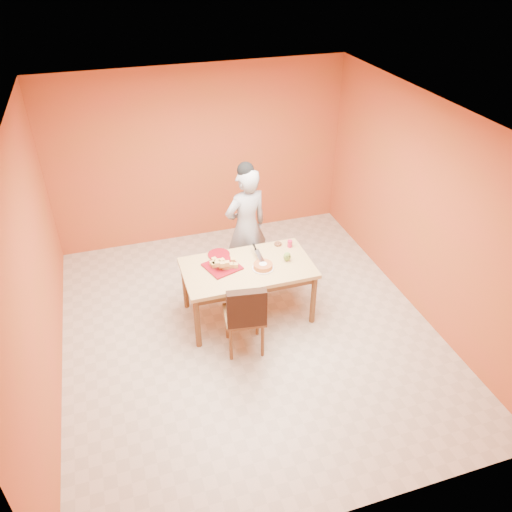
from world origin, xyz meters
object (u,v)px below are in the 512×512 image
object	(u,v)px
red_dinner_plate	(219,255)
checker_tin	(278,244)
dining_chair	(245,314)
egg_ornament	(287,257)
person	(246,227)
sponge_cake	(263,266)
dining_table	(248,273)
magenta_glass	(290,244)
pastry_platter	(222,266)

from	to	relation	value
red_dinner_plate	checker_tin	size ratio (longest dim) A/B	2.91
dining_chair	egg_ornament	size ratio (longest dim) A/B	8.25
person	checker_tin	world-z (taller)	person
person	sponge_cake	xyz separation A→B (m)	(-0.04, -0.86, -0.06)
dining_chair	sponge_cake	bearing A→B (deg)	60.42
dining_table	magenta_glass	size ratio (longest dim) A/B	17.44
pastry_platter	red_dinner_plate	bearing A→B (deg)	84.62
egg_ornament	checker_tin	world-z (taller)	egg_ornament
person	sponge_cake	size ratio (longest dim) A/B	7.28
pastry_platter	sponge_cake	bearing A→B (deg)	-20.31
magenta_glass	egg_ornament	bearing A→B (deg)	-116.68
red_dinner_plate	pastry_platter	bearing A→B (deg)	-95.38
person	egg_ornament	size ratio (longest dim) A/B	14.06
red_dinner_plate	sponge_cake	world-z (taller)	sponge_cake
sponge_cake	checker_tin	xyz separation A→B (m)	(0.35, 0.45, -0.02)
person	sponge_cake	world-z (taller)	person
person	egg_ornament	bearing A→B (deg)	96.66
dining_table	magenta_glass	bearing A→B (deg)	21.97
dining_chair	magenta_glass	size ratio (longest dim) A/B	10.98
red_dinner_plate	magenta_glass	xyz separation A→B (m)	(0.93, -0.09, 0.04)
dining_chair	sponge_cake	distance (m)	0.68
egg_ornament	pastry_platter	bearing A→B (deg)	161.62
dining_table	egg_ornament	bearing A→B (deg)	-3.36
dining_table	red_dinner_plate	xyz separation A→B (m)	(-0.28, 0.35, 0.10)
magenta_glass	dining_chair	bearing A→B (deg)	-135.43
pastry_platter	sponge_cake	size ratio (longest dim) A/B	1.63
dining_chair	sponge_cake	world-z (taller)	dining_chair
egg_ornament	checker_tin	bearing A→B (deg)	76.79
sponge_cake	checker_tin	distance (m)	0.57
person	checker_tin	distance (m)	0.52
pastry_platter	checker_tin	size ratio (longest dim) A/B	3.97
person	magenta_glass	world-z (taller)	person
red_dinner_plate	egg_ornament	world-z (taller)	egg_ornament
sponge_cake	checker_tin	bearing A→B (deg)	51.78
person	pastry_platter	world-z (taller)	person
pastry_platter	checker_tin	world-z (taller)	checker_tin
egg_ornament	checker_tin	distance (m)	0.38
egg_ornament	magenta_glass	xyz separation A→B (m)	(0.15, 0.29, -0.02)
dining_table	dining_chair	world-z (taller)	dining_chair
red_dinner_plate	sponge_cake	xyz separation A→B (m)	(0.44, -0.45, 0.03)
magenta_glass	sponge_cake	bearing A→B (deg)	-143.27
dining_table	red_dinner_plate	distance (m)	0.46
red_dinner_plate	magenta_glass	size ratio (longest dim) A/B	3.07
sponge_cake	checker_tin	world-z (taller)	sponge_cake
red_dinner_plate	dining_table	bearing A→B (deg)	-51.58
dining_table	sponge_cake	xyz separation A→B (m)	(0.17, -0.10, 0.13)
pastry_platter	egg_ornament	bearing A→B (deg)	-7.33
sponge_cake	red_dinner_plate	bearing A→B (deg)	134.67
egg_ornament	magenta_glass	world-z (taller)	egg_ornament
pastry_platter	checker_tin	distance (m)	0.87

